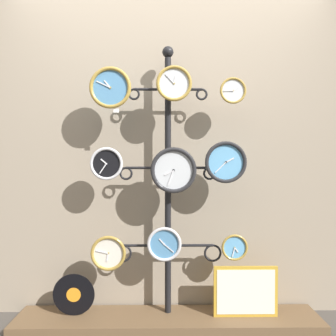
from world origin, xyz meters
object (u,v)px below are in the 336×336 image
Objects in this scene: clock_top_right at (233,91)px; display_stand at (168,213)px; clock_top_center at (174,84)px; clock_middle_center at (174,170)px; clock_top_left at (110,88)px; clock_middle_right at (226,162)px; vinyl_record at (74,295)px; picture_frame at (246,291)px; clock_bottom_center at (164,244)px; clock_bottom_right at (234,247)px; clock_middle_left at (107,164)px; clock_bottom_left at (108,253)px.

display_stand is at bearing 171.30° from clock_top_right.
clock_middle_center is (-0.00, 0.00, -0.61)m from clock_top_center.
clock_top_left is 0.97m from clock_middle_right.
clock_top_center is 0.61m from clock_middle_center.
clock_top_center reaches higher than clock_middle_center.
vinyl_record is (-0.72, 0.06, -0.91)m from clock_middle_center.
vinyl_record is 1.25m from picture_frame.
clock_top_center is at bearing -1.74° from clock_top_left.
clock_middle_right is 1.22× the size of clock_bottom_center.
clock_top_left is 1.18× the size of clock_top_center.
clock_bottom_right reaches higher than picture_frame.
display_stand is at bearing 13.43° from clock_middle_left.
clock_bottom_left is (-0.02, -0.01, -1.17)m from clock_top_left.
clock_middle_left is 1.09m from clock_bottom_right.
clock_bottom_left is at bearing -155.17° from clock_top_left.
clock_top_left is 0.91× the size of clock_middle_center.
clock_top_center is 1.13m from clock_bottom_center.
clock_top_center is 1.00× the size of clock_bottom_left.
clock_top_left is 1.18× the size of clock_bottom_left.
display_stand reaches higher than clock_middle_right.
display_stand is 8.24× the size of clock_bottom_center.
clock_middle_right reaches higher than picture_frame.
clock_bottom_center is at bearing 167.83° from clock_top_center.
display_stand reaches higher than clock_bottom_center.
picture_frame is at bearing 3.27° from clock_middle_center.
clock_bottom_right is (0.48, -0.07, -0.24)m from display_stand.
display_stand is at bearing 13.61° from clock_top_left.
vinyl_record is at bearing 175.16° from clock_middle_center.
clock_bottom_center is at bearing 0.18° from clock_top_left.
clock_top_center is 1.57m from picture_frame.
clock_top_right is at bearing 1.80° from clock_top_left.
clock_bottom_left is at bearing -178.42° from picture_frame.
clock_bottom_center is (0.38, 0.00, -1.11)m from clock_top_left.
picture_frame is (0.52, 0.03, -0.88)m from clock_middle_center.
clock_top_left is 0.64× the size of picture_frame.
clock_top_left is 1.56× the size of clock_top_right.
clock_bottom_left is 0.90m from clock_bottom_right.
clock_bottom_center is (0.40, 0.01, 0.06)m from clock_bottom_left.
clock_middle_left reaches higher than vinyl_record.
clock_bottom_left is (-0.46, 0.00, -0.59)m from clock_middle_center.
display_stand is 0.99m from clock_top_left.
clock_middle_center is (0.04, -0.11, 0.32)m from display_stand.
clock_bottom_right is at bearing 5.03° from clock_middle_center.
clock_top_left is 1.75m from picture_frame.
picture_frame is (0.15, 0.01, -0.93)m from clock_middle_right.
clock_top_right is 0.76× the size of clock_bottom_left.
clock_middle_right is (0.84, 0.02, 0.01)m from clock_middle_left.
display_stand is 6.22× the size of clock_middle_center.
clock_middle_left is 0.78× the size of clock_middle_right.
clock_middle_right is (0.37, 0.02, -0.55)m from clock_top_center.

